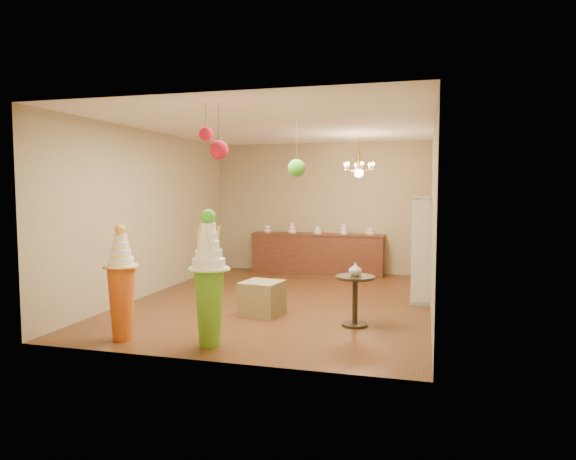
% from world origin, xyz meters
% --- Properties ---
extents(floor, '(6.50, 6.50, 0.00)m').
position_xyz_m(floor, '(0.00, 0.00, 0.00)').
color(floor, '#563017').
rests_on(floor, ground).
extents(ceiling, '(6.50, 6.50, 0.00)m').
position_xyz_m(ceiling, '(0.00, 0.00, 3.00)').
color(ceiling, white).
rests_on(ceiling, ground).
extents(wall_back, '(5.00, 0.04, 3.00)m').
position_xyz_m(wall_back, '(0.00, 3.25, 1.50)').
color(wall_back, tan).
rests_on(wall_back, ground).
extents(wall_front, '(5.00, 0.04, 3.00)m').
position_xyz_m(wall_front, '(0.00, -3.25, 1.50)').
color(wall_front, tan).
rests_on(wall_front, ground).
extents(wall_left, '(0.04, 6.50, 3.00)m').
position_xyz_m(wall_left, '(-2.50, 0.00, 1.50)').
color(wall_left, tan).
rests_on(wall_left, ground).
extents(wall_right, '(0.04, 6.50, 3.00)m').
position_xyz_m(wall_right, '(2.50, 0.00, 1.50)').
color(wall_right, tan).
rests_on(wall_right, ground).
extents(pedestal_green, '(0.50, 0.50, 1.70)m').
position_xyz_m(pedestal_green, '(-0.17, -2.72, 0.71)').
color(pedestal_green, '#67AE26').
rests_on(pedestal_green, floor).
extents(pedestal_orange, '(0.51, 0.51, 1.50)m').
position_xyz_m(pedestal_orange, '(-1.36, -2.77, 0.61)').
color(pedestal_orange, '#D75C18').
rests_on(pedestal_orange, floor).
extents(burlap_riser, '(0.66, 0.66, 0.52)m').
position_xyz_m(burlap_riser, '(-0.02, -1.06, 0.26)').
color(burlap_riser, olive).
rests_on(burlap_riser, floor).
extents(sideboard, '(3.04, 0.54, 1.16)m').
position_xyz_m(sideboard, '(0.00, 2.97, 0.48)').
color(sideboard, '#5A2D1C').
rests_on(sideboard, floor).
extents(shelving_unit, '(0.33, 1.20, 1.80)m').
position_xyz_m(shelving_unit, '(2.34, 0.80, 0.90)').
color(shelving_unit, beige).
rests_on(shelving_unit, floor).
extents(round_table, '(0.63, 0.63, 0.72)m').
position_xyz_m(round_table, '(1.45, -1.33, 0.46)').
color(round_table, black).
rests_on(round_table, floor).
extents(vase, '(0.22, 0.22, 0.19)m').
position_xyz_m(vase, '(1.45, -1.33, 0.82)').
color(vase, beige).
rests_on(vase, round_table).
extents(pom_red_left, '(0.24, 0.24, 0.69)m').
position_xyz_m(pom_red_left, '(-0.09, -2.56, 2.43)').
color(pom_red_left, '#443D31').
rests_on(pom_red_left, ceiling).
extents(pom_green_mid, '(0.25, 0.25, 0.88)m').
position_xyz_m(pom_green_mid, '(0.63, -1.48, 2.24)').
color(pom_green_mid, '#443D31').
rests_on(pom_green_mid, ceiling).
extents(pom_red_right, '(0.17, 0.17, 0.46)m').
position_xyz_m(pom_red_right, '(-0.24, -2.59, 2.62)').
color(pom_red_right, '#443D31').
rests_on(pom_red_right, ceiling).
extents(chandelier, '(0.75, 0.75, 0.85)m').
position_xyz_m(chandelier, '(1.13, 1.44, 2.30)').
color(chandelier, gold).
rests_on(chandelier, ceiling).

